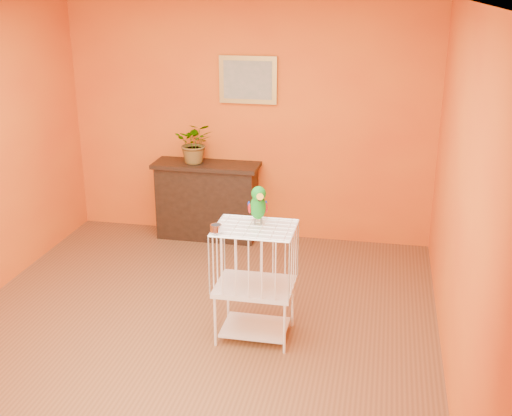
# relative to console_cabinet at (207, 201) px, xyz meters

# --- Properties ---
(ground) EXTENTS (4.50, 4.50, 0.00)m
(ground) POSITION_rel_console_cabinet_xyz_m (0.43, -2.04, -0.43)
(ground) COLOR brown
(ground) RESTS_ON ground
(room_shell) EXTENTS (4.50, 4.50, 4.50)m
(room_shell) POSITION_rel_console_cabinet_xyz_m (0.43, -2.04, 1.15)
(room_shell) COLOR orange
(room_shell) RESTS_ON ground
(console_cabinet) EXTENTS (1.16, 0.42, 0.86)m
(console_cabinet) POSITION_rel_console_cabinet_xyz_m (0.00, 0.00, 0.00)
(console_cabinet) COLOR black
(console_cabinet) RESTS_ON ground
(potted_plant) EXTENTS (0.48, 0.52, 0.35)m
(potted_plant) POSITION_rel_console_cabinet_xyz_m (-0.12, 0.02, 0.60)
(potted_plant) COLOR #26722D
(potted_plant) RESTS_ON console_cabinet
(framed_picture) EXTENTS (0.62, 0.04, 0.50)m
(framed_picture) POSITION_rel_console_cabinet_xyz_m (0.43, 0.17, 1.32)
(framed_picture) COLOR #A28039
(framed_picture) RESTS_ON room_shell
(birdcage) EXTENTS (0.61, 0.47, 0.95)m
(birdcage) POSITION_rel_console_cabinet_xyz_m (0.96, -1.99, 0.06)
(birdcage) COLOR white
(birdcage) RESTS_ON ground
(feed_cup) EXTENTS (0.09, 0.09, 0.06)m
(feed_cup) POSITION_rel_console_cabinet_xyz_m (0.69, -2.17, 0.55)
(feed_cup) COLOR silver
(feed_cup) RESTS_ON birdcage
(parrot) EXTENTS (0.17, 0.29, 0.32)m
(parrot) POSITION_rel_console_cabinet_xyz_m (0.97, -1.92, 0.68)
(parrot) COLOR #59544C
(parrot) RESTS_ON birdcage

